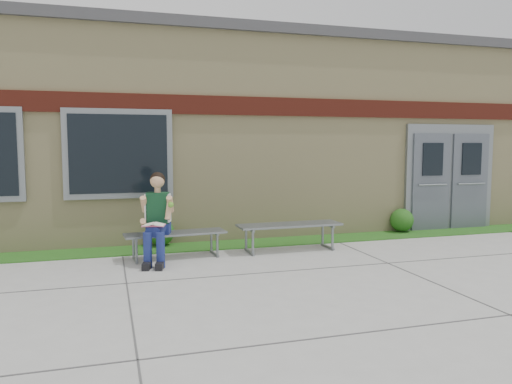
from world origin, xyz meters
name	(u,v)px	position (x,y,z in m)	size (l,w,h in m)	color
ground	(345,276)	(0.00, 0.00, 0.00)	(80.00, 80.00, 0.00)	#9E9E99
grass_strip	(283,241)	(0.00, 2.60, 0.01)	(16.00, 0.80, 0.02)	#144813
school_building	(238,135)	(0.00, 5.99, 2.10)	(16.20, 6.22, 4.20)	beige
bench_left	(176,238)	(-2.16, 1.84, 0.33)	(1.68, 0.58, 0.43)	slate
bench_right	(289,230)	(-0.16, 1.84, 0.37)	(1.85, 0.53, 0.48)	slate
girl	(157,217)	(-2.48, 1.63, 0.72)	(0.58, 0.95, 1.43)	navy
shrub_mid	(161,232)	(-2.30, 2.85, 0.26)	(0.49, 0.49, 0.49)	#144813
shrub_east	(402,220)	(2.77, 2.85, 0.26)	(0.49, 0.49, 0.49)	#144813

